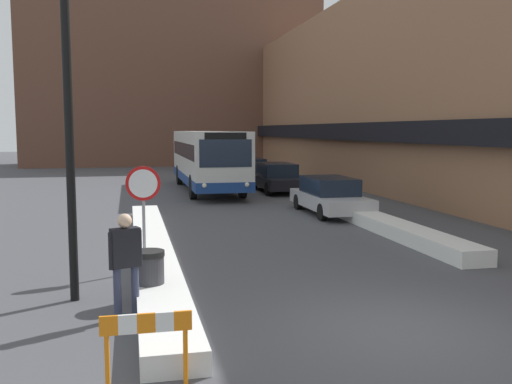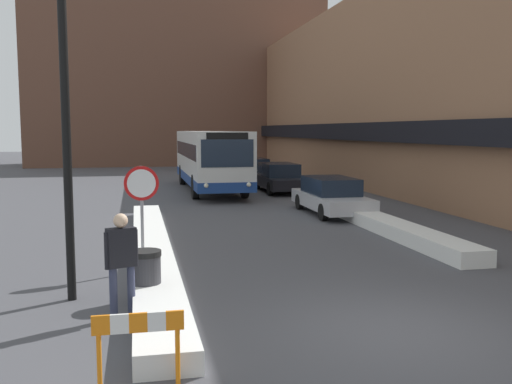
# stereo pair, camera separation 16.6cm
# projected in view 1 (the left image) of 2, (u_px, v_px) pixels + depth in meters

# --- Properties ---
(ground_plane) EXTENTS (160.00, 160.00, 0.00)m
(ground_plane) POSITION_uv_depth(u_px,v_px,m) (402.00, 331.00, 8.93)
(ground_plane) COLOR #47474C
(building_row_right) EXTENTS (5.50, 60.00, 10.29)m
(building_row_right) POSITION_uv_depth(u_px,v_px,m) (371.00, 96.00, 33.82)
(building_row_right) COLOR #996B4C
(building_row_right) RESTS_ON ground_plane
(building_backdrop_far) EXTENTS (26.00, 8.00, 16.74)m
(building_backdrop_far) POSITION_uv_depth(u_px,v_px,m) (173.00, 72.00, 52.08)
(building_backdrop_far) COLOR brown
(building_backdrop_far) RESTS_ON ground_plane
(snow_bank_left) EXTENTS (0.90, 14.42, 0.34)m
(snow_bank_left) POSITION_uv_depth(u_px,v_px,m) (153.00, 250.00, 14.14)
(snow_bank_left) COLOR silver
(snow_bank_left) RESTS_ON ground_plane
(snow_bank_right) EXTENTS (0.90, 8.95, 0.41)m
(snow_bank_right) POSITION_uv_depth(u_px,v_px,m) (392.00, 227.00, 17.26)
(snow_bank_right) COLOR silver
(snow_bank_right) RESTS_ON ground_plane
(city_bus) EXTENTS (2.56, 11.73, 3.07)m
(city_bus) POSITION_uv_depth(u_px,v_px,m) (207.00, 158.00, 29.47)
(city_bus) COLOR silver
(city_bus) RESTS_ON ground_plane
(parked_car_front) EXTENTS (1.82, 4.72, 1.37)m
(parked_car_front) POSITION_uv_depth(u_px,v_px,m) (330.00, 196.00, 21.38)
(parked_car_front) COLOR #B7B7BC
(parked_car_front) RESTS_ON ground_plane
(parked_car_middle) EXTENTS (1.88, 4.81, 1.45)m
(parked_car_middle) POSITION_uv_depth(u_px,v_px,m) (277.00, 177.00, 29.03)
(parked_car_middle) COLOR black
(parked_car_middle) RESTS_ON ground_plane
(parked_car_back) EXTENTS (1.84, 4.66, 1.38)m
(parked_car_back) POSITION_uv_depth(u_px,v_px,m) (250.00, 169.00, 35.42)
(parked_car_back) COLOR black
(parked_car_back) RESTS_ON ground_plane
(stop_sign) EXTENTS (0.76, 0.08, 2.35)m
(stop_sign) POSITION_uv_depth(u_px,v_px,m) (143.00, 195.00, 12.52)
(stop_sign) COLOR gray
(stop_sign) RESTS_ON ground_plane
(street_lamp) EXTENTS (1.46, 0.36, 6.69)m
(street_lamp) POSITION_uv_depth(u_px,v_px,m) (83.00, 75.00, 10.16)
(street_lamp) COLOR black
(street_lamp) RESTS_ON ground_plane
(pedestrian) EXTENTS (0.54, 0.37, 1.77)m
(pedestrian) POSITION_uv_depth(u_px,v_px,m) (126.00, 256.00, 9.44)
(pedestrian) COLOR #333851
(pedestrian) RESTS_ON ground_plane
(trash_bin) EXTENTS (0.59, 0.59, 0.95)m
(trash_bin) POSITION_uv_depth(u_px,v_px,m) (149.00, 276.00, 10.40)
(trash_bin) COLOR #38383D
(trash_bin) RESTS_ON ground_plane
(construction_barricade) EXTENTS (1.10, 0.06, 0.94)m
(construction_barricade) POSITION_uv_depth(u_px,v_px,m) (146.00, 335.00, 6.88)
(construction_barricade) COLOR orange
(construction_barricade) RESTS_ON ground_plane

